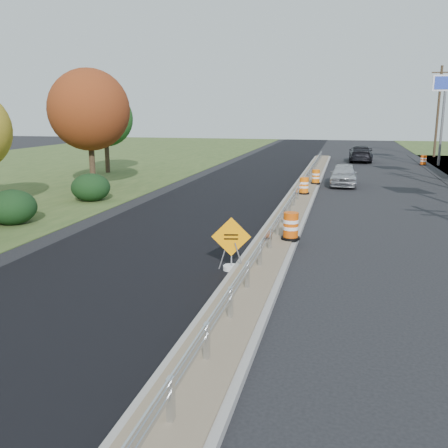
% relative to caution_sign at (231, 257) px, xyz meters
% --- Properties ---
extents(ground, '(140.00, 140.00, 0.00)m').
position_rel_caution_sign_xyz_m(ground, '(0.90, 4.00, -0.42)').
color(ground, black).
rests_on(ground, ground).
extents(milled_overlay, '(7.20, 120.00, 0.01)m').
position_rel_caution_sign_xyz_m(milled_overlay, '(-3.50, 14.00, -0.42)').
color(milled_overlay, black).
rests_on(milled_overlay, ground).
extents(median, '(1.60, 55.00, 0.23)m').
position_rel_caution_sign_xyz_m(median, '(0.90, 12.00, -0.31)').
color(median, gray).
rests_on(median, ground).
extents(guardrail, '(0.10, 46.15, 0.72)m').
position_rel_caution_sign_xyz_m(guardrail, '(0.90, 13.00, 0.30)').
color(guardrail, silver).
rests_on(guardrail, median).
extents(pylon_sign_north, '(2.20, 0.30, 7.90)m').
position_rel_caution_sign_xyz_m(pylon_sign_north, '(11.40, 34.00, 6.05)').
color(pylon_sign_north, slate).
rests_on(pylon_sign_north, ground).
extents(utility_pole_north, '(1.90, 0.26, 9.40)m').
position_rel_caution_sign_xyz_m(utility_pole_north, '(12.40, 43.00, 4.51)').
color(utility_pole_north, '#473523').
rests_on(utility_pole_north, ground).
extents(hedge_mid, '(2.09, 2.09, 1.52)m').
position_rel_caution_sign_xyz_m(hedge_mid, '(-10.60, 4.00, 0.34)').
color(hedge_mid, black).
rests_on(hedge_mid, ground).
extents(hedge_north, '(2.09, 2.09, 1.52)m').
position_rel_caution_sign_xyz_m(hedge_north, '(-10.10, 10.00, 0.34)').
color(hedge_north, black).
rests_on(hedge_north, ground).
extents(tree_near_red, '(4.95, 4.95, 7.35)m').
position_rel_caution_sign_xyz_m(tree_near_red, '(-12.10, 14.00, 4.44)').
color(tree_near_red, '#473523').
rests_on(tree_near_red, ground).
extents(tree_near_back, '(4.29, 4.29, 6.37)m').
position_rel_caution_sign_xyz_m(tree_near_back, '(-15.10, 22.00, 3.79)').
color(tree_near_back, '#473523').
rests_on(tree_near_back, ground).
extents(caution_sign, '(1.19, 0.50, 1.66)m').
position_rel_caution_sign_xyz_m(caution_sign, '(0.00, 0.00, 0.00)').
color(caution_sign, white).
rests_on(caution_sign, ground).
extents(barrel_median_near, '(0.68, 0.68, 0.99)m').
position_rel_caution_sign_xyz_m(barrel_median_near, '(1.45, 3.35, 0.28)').
color(barrel_median_near, black).
rests_on(barrel_median_near, median).
extents(barrel_median_mid, '(0.63, 0.63, 0.93)m').
position_rel_caution_sign_xyz_m(barrel_median_mid, '(1.05, 13.78, 0.25)').
color(barrel_median_mid, black).
rests_on(barrel_median_mid, median).
extents(barrel_median_far, '(0.61, 0.61, 0.90)m').
position_rel_caution_sign_xyz_m(barrel_median_far, '(1.45, 18.09, 0.24)').
color(barrel_median_far, black).
rests_on(barrel_median_far, median).
extents(barrel_shoulder_far, '(0.62, 0.62, 0.91)m').
position_rel_caution_sign_xyz_m(barrel_shoulder_far, '(10.10, 33.97, 0.01)').
color(barrel_shoulder_far, black).
rests_on(barrel_shoulder_far, ground).
extents(car_silver, '(1.75, 4.27, 1.45)m').
position_rel_caution_sign_xyz_m(car_silver, '(3.18, 19.26, 0.30)').
color(car_silver, silver).
rests_on(car_silver, ground).
extents(car_dark_far, '(2.23, 5.41, 1.57)m').
position_rel_caution_sign_xyz_m(car_dark_far, '(4.64, 36.08, 0.36)').
color(car_dark_far, black).
rests_on(car_dark_far, ground).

